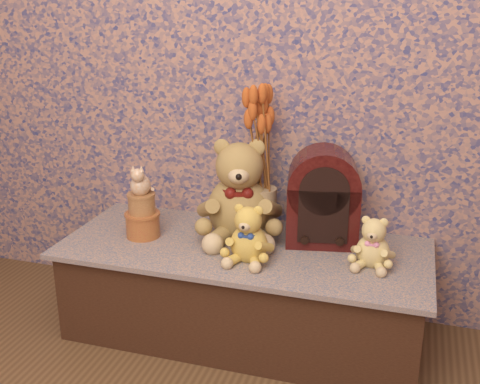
{
  "coord_description": "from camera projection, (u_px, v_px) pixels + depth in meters",
  "views": [
    {
      "loc": [
        0.59,
        -0.77,
        1.32
      ],
      "look_at": [
        0.0,
        1.16,
        0.62
      ],
      "focal_mm": 43.08,
      "sensor_mm": 36.0,
      "label": 1
    }
  ],
  "objects": [
    {
      "name": "display_shelf",
      "position": [
        244.0,
        289.0,
        2.32
      ],
      "size": [
        1.43,
        0.61,
        0.38
      ],
      "primitive_type": "cube",
      "color": "#3B5378",
      "rests_on": "ground"
    },
    {
      "name": "teddy_large",
      "position": [
        240.0,
        184.0,
        2.29
      ],
      "size": [
        0.44,
        0.49,
        0.43
      ],
      "primitive_type": null,
      "rotation": [
        0.0,
        0.0,
        0.27
      ],
      "color": "olive",
      "rests_on": "display_shelf"
    },
    {
      "name": "teddy_medium",
      "position": [
        249.0,
        230.0,
        2.1
      ],
      "size": [
        0.19,
        0.22,
        0.23
      ],
      "primitive_type": null,
      "rotation": [
        0.0,
        0.0,
        -0.02
      ],
      "color": "gold",
      "rests_on": "display_shelf"
    },
    {
      "name": "teddy_small",
      "position": [
        374.0,
        239.0,
        2.06
      ],
      "size": [
        0.17,
        0.2,
        0.2
      ],
      "primitive_type": null,
      "rotation": [
        0.0,
        0.0,
        -0.08
      ],
      "color": "tan",
      "rests_on": "display_shelf"
    },
    {
      "name": "cathedral_radio",
      "position": [
        323.0,
        196.0,
        2.24
      ],
      "size": [
        0.31,
        0.25,
        0.38
      ],
      "primitive_type": null,
      "rotation": [
        0.0,
        0.0,
        0.19
      ],
      "color": "#340909",
      "rests_on": "display_shelf"
    },
    {
      "name": "ceramic_vase",
      "position": [
        262.0,
        211.0,
        2.33
      ],
      "size": [
        0.16,
        0.16,
        0.2
      ],
      "primitive_type": "cylinder",
      "rotation": [
        0.0,
        0.0,
        0.42
      ],
      "color": "tan",
      "rests_on": "display_shelf"
    },
    {
      "name": "dried_stalks",
      "position": [
        263.0,
        140.0,
        2.23
      ],
      "size": [
        0.27,
        0.27,
        0.4
      ],
      "primitive_type": null,
      "rotation": [
        0.0,
        0.0,
        -0.42
      ],
      "color": "#C5541F",
      "rests_on": "ceramic_vase"
    },
    {
      "name": "biscuit_tin_lower",
      "position": [
        143.0,
        225.0,
        2.33
      ],
      "size": [
        0.17,
        0.17,
        0.1
      ],
      "primitive_type": "cylinder",
      "rotation": [
        0.0,
        0.0,
        0.29
      ],
      "color": "gold",
      "rests_on": "display_shelf"
    },
    {
      "name": "biscuit_tin_upper",
      "position": [
        142.0,
        204.0,
        2.3
      ],
      "size": [
        0.12,
        0.12,
        0.08
      ],
      "primitive_type": "cylinder",
      "rotation": [
        0.0,
        0.0,
        0.13
      ],
      "color": "tan",
      "rests_on": "biscuit_tin_lower"
    },
    {
      "name": "cat_figurine",
      "position": [
        140.0,
        179.0,
        2.26
      ],
      "size": [
        0.11,
        0.12,
        0.13
      ],
      "primitive_type": null,
      "rotation": [
        0.0,
        0.0,
        0.18
      ],
      "color": "silver",
      "rests_on": "biscuit_tin_upper"
    }
  ]
}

